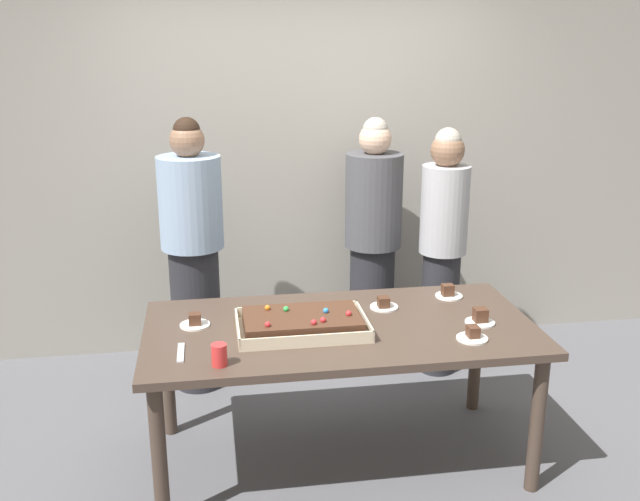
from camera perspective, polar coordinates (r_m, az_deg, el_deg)
ground_plane at (r=3.95m, az=1.53°, el=-16.21°), size 12.00×12.00×0.00m
interior_back_panel at (r=4.93m, az=-1.75°, el=9.24°), size 8.00×0.12×3.00m
party_table at (r=3.62m, az=1.62°, el=-7.15°), size 1.94×0.97×0.76m
sheet_cake at (r=3.52m, az=-1.44°, el=-5.81°), size 0.64×0.41×0.11m
plated_slice_near_left at (r=3.82m, az=5.10°, el=-4.31°), size 0.15×0.15×0.06m
plated_slice_near_right at (r=3.63m, az=-9.93°, el=-5.64°), size 0.15×0.15×0.07m
plated_slice_far_left at (r=3.51m, az=12.05°, el=-6.62°), size 0.15×0.15×0.06m
plated_slice_far_right at (r=4.02m, az=10.18°, el=-3.36°), size 0.15×0.15×0.07m
plated_slice_center_front at (r=3.70m, az=12.64°, el=-5.29°), size 0.15×0.15×0.08m
drink_cup_nearest at (r=3.19m, az=-8.03°, el=-8.24°), size 0.07×0.07×0.10m
cake_server_utensil at (r=3.35m, az=-11.03°, el=-7.99°), size 0.03×0.20×0.01m
person_serving_front at (r=4.62m, az=9.74°, el=0.27°), size 0.30×0.30×1.61m
person_green_shirt_behind at (r=4.42m, az=-10.06°, el=-0.30°), size 0.38×0.38×1.70m
person_striped_tie_right at (r=4.75m, az=4.24°, el=0.85°), size 0.37×0.37×1.65m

